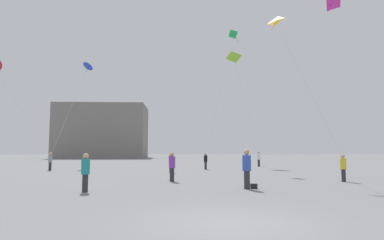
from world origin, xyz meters
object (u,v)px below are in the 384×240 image
(person_in_yellow, at_px, (343,167))
(person_in_teal, at_px, (85,171))
(kite_cobalt_diamond, at_px, (88,66))
(person_in_green, at_px, (171,162))
(kite_amber_delta, at_px, (277,25))
(kite_magenta_delta, at_px, (333,5))
(kite_lime_delta, at_px, (234,58))
(kite_emerald_delta, at_px, (233,38))
(person_in_grey, at_px, (50,161))
(person_in_black, at_px, (206,160))
(handbag_beside_flyer, at_px, (254,186))
(person_in_white, at_px, (259,158))
(person_in_blue, at_px, (247,167))
(building_left_hall, at_px, (103,132))
(person_in_purple, at_px, (172,165))

(person_in_yellow, bearing_deg, person_in_teal, 62.71)
(person_in_yellow, distance_m, kite_cobalt_diamond, 30.89)
(person_in_green, distance_m, kite_amber_delta, 13.15)
(person_in_teal, bearing_deg, kite_magenta_delta, -177.11)
(person_in_yellow, distance_m, kite_lime_delta, 24.25)
(person_in_green, distance_m, kite_emerald_delta, 13.56)
(person_in_grey, height_order, person_in_black, person_in_grey)
(person_in_black, bearing_deg, handbag_beside_flyer, -54.28)
(handbag_beside_flyer, bearing_deg, person_in_green, 109.60)
(kite_lime_delta, bearing_deg, person_in_white, -47.67)
(person_in_white, distance_m, person_in_black, 8.52)
(person_in_blue, bearing_deg, person_in_white, -67.43)
(person_in_teal, relative_size, person_in_yellow, 1.06)
(building_left_hall, relative_size, handbag_beside_flyer, 65.88)
(person_in_teal, relative_size, building_left_hall, 0.08)
(person_in_grey, distance_m, building_left_hall, 52.86)
(person_in_yellow, height_order, kite_cobalt_diamond, kite_cobalt_diamond)
(kite_lime_delta, bearing_deg, kite_emerald_delta, -101.30)
(person_in_yellow, relative_size, kite_emerald_delta, 0.13)
(person_in_green, bearing_deg, person_in_white, 146.16)
(person_in_white, height_order, building_left_hall, building_left_hall)
(person_in_black, xyz_separation_m, kite_lime_delta, (4.35, 7.86, 12.30))
(person_in_grey, xyz_separation_m, person_in_black, (14.25, 0.95, -0.03))
(person_in_green, bearing_deg, kite_magenta_delta, 88.00)
(person_in_yellow, distance_m, kite_magenta_delta, 13.69)
(kite_cobalt_diamond, xyz_separation_m, building_left_hall, (-7.20, 43.52, -5.44))
(person_in_black, relative_size, kite_lime_delta, 0.13)
(building_left_hall, bearing_deg, person_in_green, -72.84)
(handbag_beside_flyer, bearing_deg, person_in_teal, -173.47)
(person_in_white, height_order, kite_cobalt_diamond, kite_cobalt_diamond)
(person_in_teal, relative_size, kite_cobalt_diamond, 0.15)
(person_in_purple, distance_m, building_left_hall, 66.02)
(person_in_grey, bearing_deg, person_in_yellow, -96.84)
(person_in_teal, xyz_separation_m, kite_lime_delta, (11.27, 24.83, 12.25))
(person_in_white, bearing_deg, person_in_black, -10.56)
(person_in_green, xyz_separation_m, kite_amber_delta, (6.80, -6.87, 8.91))
(person_in_purple, relative_size, kite_lime_delta, 0.14)
(kite_lime_delta, bearing_deg, kite_amber_delta, -92.46)
(person_in_white, bearing_deg, person_in_green, -4.11)
(kite_emerald_delta, bearing_deg, person_in_white, 58.49)
(person_in_blue, bearing_deg, person_in_yellow, -114.31)
(person_in_purple, relative_size, building_left_hall, 0.08)
(kite_amber_delta, bearing_deg, kite_magenta_delta, 35.32)
(person_in_white, bearing_deg, kite_magenta_delta, 52.09)
(person_in_yellow, bearing_deg, person_in_green, 7.37)
(person_in_yellow, xyz_separation_m, kite_amber_delta, (-3.30, 1.25, 8.95))
(kite_lime_delta, bearing_deg, building_left_hall, 119.89)
(person_in_green, relative_size, building_left_hall, 0.08)
(person_in_green, xyz_separation_m, building_left_hall, (-17.30, 56.01, 5.53))
(kite_emerald_delta, xyz_separation_m, building_left_hall, (-23.13, 52.37, -6.15))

